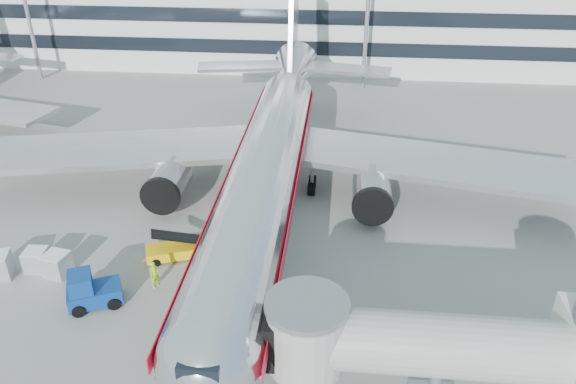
# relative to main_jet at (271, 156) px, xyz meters

# --- Properties ---
(ground) EXTENTS (180.00, 180.00, 0.00)m
(ground) POSITION_rel_main_jet_xyz_m (0.00, -11.72, -4.23)
(ground) COLOR gray
(ground) RESTS_ON ground
(lead_in_line) EXTENTS (0.25, 70.00, 0.01)m
(lead_in_line) POSITION_rel_main_jet_xyz_m (0.00, -1.72, -4.23)
(lead_in_line) COLOR yellow
(lead_in_line) RESTS_ON ground
(main_jet) EXTENTS (50.95, 48.70, 16.06)m
(main_jet) POSITION_rel_main_jet_xyz_m (0.00, 0.00, 0.00)
(main_jet) COLOR silver
(main_jet) RESTS_ON ground
(jet_bridge) EXTENTS (17.80, 4.50, 7.00)m
(jet_bridge) POSITION_rel_main_jet_xyz_m (12.18, -19.72, -0.36)
(jet_bridge) COLOR silver
(jet_bridge) RESTS_ON ground
(terminal) EXTENTS (150.00, 24.25, 15.60)m
(terminal) POSITION_rel_main_jet_xyz_m (0.00, 46.23, 3.57)
(terminal) COLOR silver
(terminal) RESTS_ON ground
(belt_loader) EXTENTS (4.80, 3.02, 2.25)m
(belt_loader) POSITION_rel_main_jet_xyz_m (-5.47, -8.26, -3.60)
(belt_loader) COLOR #F3B50A
(belt_loader) RESTS_ON ground
(baggage_tug) EXTENTS (3.68, 3.08, 2.41)m
(baggage_tug) POSITION_rel_main_jet_xyz_m (-9.47, -13.78, -3.19)
(baggage_tug) COLOR navy
(baggage_tug) RESTS_ON ground
(cargo_container_left) EXTENTS (1.50, 1.50, 1.52)m
(cargo_container_left) POSITION_rel_main_jet_xyz_m (-14.63, -10.62, -3.47)
(cargo_container_left) COLOR silver
(cargo_container_left) RESTS_ON ground
(cargo_container_right) EXTENTS (1.78, 1.78, 1.60)m
(cargo_container_right) POSITION_rel_main_jet_xyz_m (-12.99, -11.01, -3.43)
(cargo_container_right) COLOR silver
(cargo_container_right) RESTS_ON ground
(ramp_worker) EXTENTS (0.76, 0.83, 1.91)m
(ramp_worker) POSITION_rel_main_jet_xyz_m (-6.11, -11.64, -3.28)
(ramp_worker) COLOR #A2DB17
(ramp_worker) RESTS_ON ground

